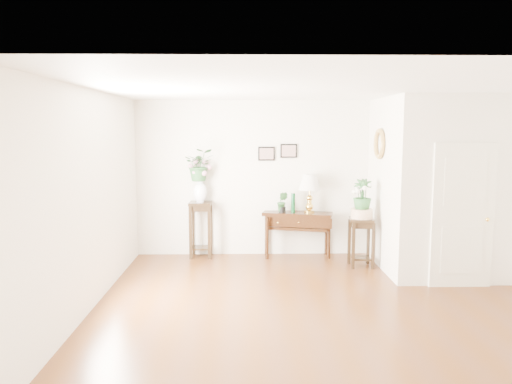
{
  "coord_description": "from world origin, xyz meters",
  "views": [
    {
      "loc": [
        -1.03,
        -6.24,
        2.3
      ],
      "look_at": [
        -0.87,
        1.3,
        1.34
      ],
      "focal_mm": 35.0,
      "sensor_mm": 36.0,
      "label": 1
    }
  ],
  "objects_px": {
    "console_table": "(297,235)",
    "plant_stand_a": "(201,229)",
    "plant_stand_b": "(361,242)",
    "table_lamp": "(310,193)"
  },
  "relations": [
    {
      "from": "console_table",
      "to": "table_lamp",
      "type": "bearing_deg",
      "value": 14.49
    },
    {
      "from": "plant_stand_a",
      "to": "plant_stand_b",
      "type": "distance_m",
      "value": 2.82
    },
    {
      "from": "console_table",
      "to": "plant_stand_b",
      "type": "xyz_separation_m",
      "value": [
        1.0,
        -0.66,
        0.0
      ]
    },
    {
      "from": "console_table",
      "to": "plant_stand_a",
      "type": "height_order",
      "value": "plant_stand_a"
    },
    {
      "from": "console_table",
      "to": "plant_stand_b",
      "type": "relative_size",
      "value": 1.49
    },
    {
      "from": "console_table",
      "to": "plant_stand_a",
      "type": "xyz_separation_m",
      "value": [
        -1.73,
        0.04,
        0.09
      ]
    },
    {
      "from": "table_lamp",
      "to": "plant_stand_b",
      "type": "distance_m",
      "value": 1.27
    },
    {
      "from": "plant_stand_a",
      "to": "plant_stand_b",
      "type": "relative_size",
      "value": 1.22
    },
    {
      "from": "plant_stand_b",
      "to": "table_lamp",
      "type": "bearing_deg",
      "value": 140.3
    },
    {
      "from": "table_lamp",
      "to": "plant_stand_a",
      "type": "height_order",
      "value": "table_lamp"
    }
  ]
}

